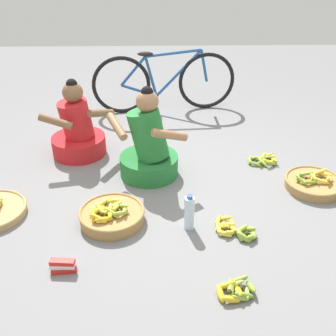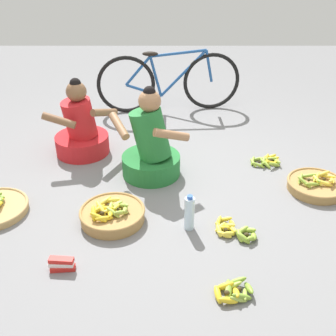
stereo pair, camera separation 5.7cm
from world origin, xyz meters
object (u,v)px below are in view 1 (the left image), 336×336
(vendor_woman_front, at_px, (148,148))
(banana_basket_mid_left, at_px, (314,183))
(bicycle_leaning, at_px, (164,82))
(banana_basket_front_right, at_px, (112,215))
(loose_bananas_near_bicycle, at_px, (264,160))
(vendor_woman_behind, at_px, (78,131))
(packet_carton_stack, at_px, (63,266))
(loose_bananas_back_right, at_px, (234,230))
(water_bottle, at_px, (189,213))
(loose_bananas_mid_right, at_px, (236,290))

(vendor_woman_front, bearing_deg, banana_basket_mid_left, -10.63)
(vendor_woman_front, xyz_separation_m, bicycle_leaning, (0.16, 1.50, 0.09))
(banana_basket_mid_left, distance_m, banana_basket_front_right, 1.73)
(bicycle_leaning, xyz_separation_m, loose_bananas_near_bicycle, (0.93, -1.32, -0.33))
(bicycle_leaning, relative_size, banana_basket_front_right, 3.41)
(vendor_woman_behind, height_order, bicycle_leaning, vendor_woman_behind)
(vendor_woman_behind, height_order, packet_carton_stack, vendor_woman_behind)
(bicycle_leaning, xyz_separation_m, banana_basket_mid_left, (1.25, -1.77, -0.31))
(bicycle_leaning, height_order, banana_basket_mid_left, bicycle_leaning)
(vendor_woman_front, relative_size, bicycle_leaning, 0.49)
(loose_bananas_back_right, distance_m, water_bottle, 0.35)
(loose_bananas_mid_right, xyz_separation_m, water_bottle, (-0.24, 0.64, 0.11))
(banana_basket_front_right, xyz_separation_m, water_bottle, (0.58, -0.09, 0.08))
(banana_basket_front_right, height_order, water_bottle, water_bottle)
(banana_basket_front_right, bearing_deg, loose_bananas_back_right, -10.14)
(bicycle_leaning, distance_m, loose_bananas_back_right, 2.42)
(loose_bananas_near_bicycle, relative_size, packet_carton_stack, 1.79)
(loose_bananas_back_right, relative_size, loose_bananas_mid_right, 1.28)
(bicycle_leaning, height_order, loose_bananas_mid_right, bicycle_leaning)
(vendor_woman_behind, distance_m, packet_carton_stack, 1.64)
(banana_basket_front_right, xyz_separation_m, packet_carton_stack, (-0.27, -0.52, -0.01))
(loose_bananas_near_bicycle, bearing_deg, banana_basket_mid_left, -54.62)
(banana_basket_mid_left, height_order, loose_bananas_back_right, banana_basket_mid_left)
(loose_bananas_mid_right, bearing_deg, packet_carton_stack, 168.64)
(bicycle_leaning, bearing_deg, loose_bananas_mid_right, -82.54)
(vendor_woman_front, bearing_deg, bicycle_leaning, 83.75)
(vendor_woman_front, bearing_deg, loose_bananas_near_bicycle, 9.64)
(vendor_woman_front, xyz_separation_m, water_bottle, (0.31, -0.78, -0.13))
(loose_bananas_back_right, height_order, loose_bananas_mid_right, loose_bananas_mid_right)
(vendor_woman_front, xyz_separation_m, packet_carton_stack, (-0.54, -1.21, -0.22))
(banana_basket_front_right, height_order, packet_carton_stack, banana_basket_front_right)
(water_bottle, bearing_deg, packet_carton_stack, -153.18)
(banana_basket_front_right, bearing_deg, water_bottle, -9.17)
(bicycle_leaning, distance_m, packet_carton_stack, 2.81)
(packet_carton_stack, bearing_deg, vendor_woman_behind, 95.42)
(loose_bananas_near_bicycle, bearing_deg, bicycle_leaning, 125.12)
(vendor_woman_front, distance_m, packet_carton_stack, 1.34)
(loose_bananas_mid_right, height_order, packet_carton_stack, packet_carton_stack)
(vendor_woman_front, bearing_deg, packet_carton_stack, -113.95)
(vendor_woman_behind, relative_size, bicycle_leaning, 0.45)
(banana_basket_mid_left, height_order, banana_basket_front_right, banana_basket_front_right)
(bicycle_leaning, height_order, loose_bananas_near_bicycle, bicycle_leaning)
(vendor_woman_front, height_order, banana_basket_front_right, vendor_woman_front)
(vendor_woman_behind, height_order, loose_bananas_near_bicycle, vendor_woman_behind)
(bicycle_leaning, distance_m, water_bottle, 2.30)
(vendor_woman_front, distance_m, vendor_woman_behind, 0.80)
(loose_bananas_back_right, bearing_deg, loose_bananas_mid_right, -98.68)
(vendor_woman_behind, bearing_deg, water_bottle, -50.04)
(vendor_woman_behind, relative_size, banana_basket_mid_left, 1.55)
(bicycle_leaning, bearing_deg, packet_carton_stack, -104.50)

